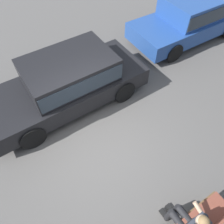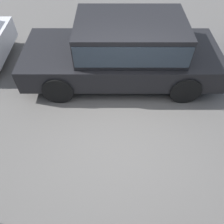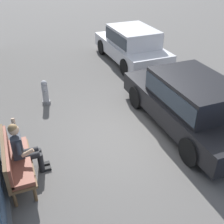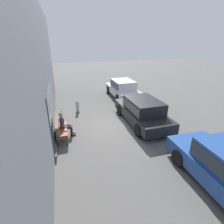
{
  "view_description": "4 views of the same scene",
  "coord_description": "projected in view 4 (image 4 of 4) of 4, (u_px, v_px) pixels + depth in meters",
  "views": [
    {
      "loc": [
        1.27,
        2.6,
        5.08
      ],
      "look_at": [
        -0.42,
        0.0,
        1.07
      ],
      "focal_mm": 35.0,
      "sensor_mm": 36.0,
      "label": 1
    },
    {
      "loc": [
        0.17,
        2.6,
        3.75
      ],
      "look_at": [
        0.19,
        0.24,
        0.92
      ],
      "focal_mm": 35.0,
      "sensor_mm": 36.0,
      "label": 2
    },
    {
      "loc": [
        -5.47,
        2.6,
        4.49
      ],
      "look_at": [
        -0.45,
        0.65,
        1.2
      ],
      "focal_mm": 45.0,
      "sensor_mm": 36.0,
      "label": 3
    },
    {
      "loc": [
        -8.57,
        2.6,
        4.64
      ],
      "look_at": [
        -0.45,
        0.19,
        1.08
      ],
      "focal_mm": 28.0,
      "sensor_mm": 36.0,
      "label": 4
    }
  ],
  "objects": [
    {
      "name": "parked_car_mid",
      "position": [
        142.0,
        110.0,
        10.1
      ],
      "size": [
        4.58,
        1.94,
        1.5
      ],
      "color": "black",
      "rests_on": "ground_plane"
    },
    {
      "name": "ground_plane",
      "position": [
        113.0,
        126.0,
        10.05
      ],
      "size": [
        60.0,
        60.0,
        0.0
      ],
      "primitive_type": "plane",
      "color": "#565451"
    },
    {
      "name": "bench",
      "position": [
        60.0,
        128.0,
        8.6
      ],
      "size": [
        1.63,
        0.55,
        1.0
      ],
      "color": "brown",
      "rests_on": "ground_plane"
    },
    {
      "name": "building_facade",
      "position": [
        42.0,
        75.0,
        7.95
      ],
      "size": [
        18.0,
        0.51,
        6.26
      ],
      "color": "gray",
      "rests_on": "ground_plane"
    },
    {
      "name": "parked_car_far",
      "position": [
        123.0,
        88.0,
        14.78
      ],
      "size": [
        4.19,
        1.94,
        1.46
      ],
      "color": "silver",
      "rests_on": "ground_plane"
    },
    {
      "name": "fire_hydrant",
      "position": [
        77.0,
        107.0,
        11.78
      ],
      "size": [
        0.38,
        0.26,
        0.81
      ],
      "color": "slate",
      "rests_on": "ground_plane"
    },
    {
      "name": "person_on_phone",
      "position": [
        64.0,
        124.0,
        8.75
      ],
      "size": [
        0.73,
        0.74,
        1.33
      ],
      "color": "black",
      "rests_on": "ground_plane"
    }
  ]
}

